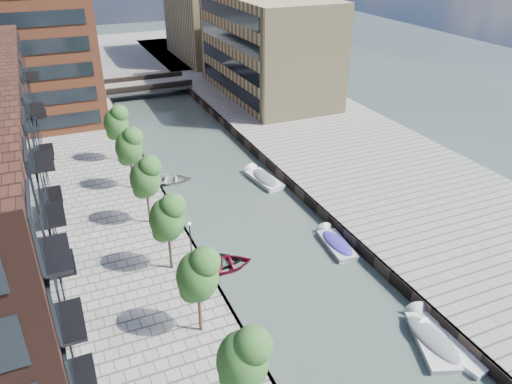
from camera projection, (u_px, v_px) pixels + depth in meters
water at (215, 177)px, 52.20m from camera, size 300.00×300.00×0.00m
quay_right at (345, 149)px, 57.58m from camera, size 20.00×140.00×1.00m
quay_wall_left at (157, 183)px, 49.83m from camera, size 0.25×140.00×1.00m
quay_wall_right at (267, 163)px, 54.11m from camera, size 0.25×140.00×1.00m
far_closure at (117, 54)px, 100.63m from camera, size 80.00×40.00×1.00m
tan_block_near at (267, 46)px, 71.92m from camera, size 12.00×25.00×14.00m
tan_block_far at (209, 14)px, 92.53m from camera, size 12.00×20.00×16.00m
bridge at (146, 85)px, 77.50m from camera, size 13.00×6.00×1.30m
tree_1 at (242, 358)px, 23.21m from camera, size 2.50×2.50×5.95m
tree_2 at (197, 273)px, 28.89m from camera, size 2.50×2.50×5.95m
tree_3 at (167, 217)px, 34.57m from camera, size 2.50×2.50×5.95m
tree_4 at (145, 176)px, 40.24m from camera, size 2.50×2.50×5.95m
tree_5 at (129, 145)px, 45.92m from camera, size 2.50×2.50×5.95m
tree_6 at (116, 122)px, 51.60m from camera, size 2.50×2.50×5.95m
lamp_1 at (191, 242)px, 35.05m from camera, size 0.24×0.24×4.12m
lamp_2 at (142, 157)px, 48.03m from camera, size 0.24×0.24×4.12m
sloop_2 at (222, 268)px, 38.15m from camera, size 5.11×3.91×0.99m
sloop_3 at (168, 182)px, 51.09m from camera, size 5.48×4.53×0.98m
sloop_4 at (213, 265)px, 38.53m from camera, size 5.36×4.50×0.95m
motorboat_1 at (429, 336)px, 31.48m from camera, size 3.64×5.72×1.80m
motorboat_2 at (445, 345)px, 30.96m from camera, size 2.49×4.93×1.57m
motorboat_3 at (335, 243)px, 40.90m from camera, size 2.14×4.94×1.60m
motorboat_4 at (262, 178)px, 51.37m from camera, size 2.48×5.51×1.77m
car at (229, 83)px, 77.82m from camera, size 2.65×4.22×1.34m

